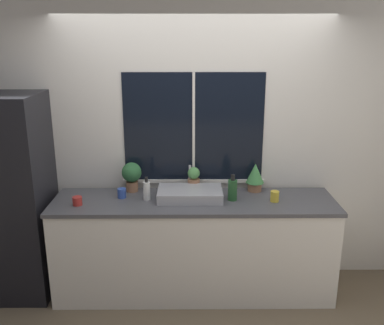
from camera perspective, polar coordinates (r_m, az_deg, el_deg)
ground_plane at (r=3.99m, az=0.30°, el=-18.99°), size 14.00×14.00×0.00m
wall_back at (r=4.04m, az=0.21°, el=2.73°), size 8.00×0.09×2.70m
counter at (r=4.01m, az=0.26°, el=-11.10°), size 2.52×0.64×0.91m
refrigerator at (r=4.18m, az=-23.16°, el=-4.30°), size 0.69×0.66×1.85m
sink at (r=3.84m, az=-0.27°, el=-4.18°), size 0.57×0.40×0.25m
potted_plant_left at (r=4.02m, az=-8.05°, el=-1.59°), size 0.18×0.18×0.28m
potted_plant_center at (r=4.00m, az=0.24°, el=-2.24°), size 0.11×0.11×0.23m
potted_plant_right at (r=4.04m, az=8.41°, el=-1.80°), size 0.17×0.17×0.27m
soap_bottle at (r=3.81m, az=-6.07°, el=-3.73°), size 0.06×0.06×0.21m
bottle_tall at (r=3.80m, az=5.42°, el=-3.60°), size 0.08×0.08×0.24m
mug_yellow at (r=3.84m, az=10.97°, el=-4.45°), size 0.07×0.07×0.10m
mug_red at (r=3.83m, az=-15.04°, el=-4.97°), size 0.08×0.08×0.08m
mug_blue at (r=3.91m, az=-9.35°, el=-4.06°), size 0.08×0.08×0.09m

